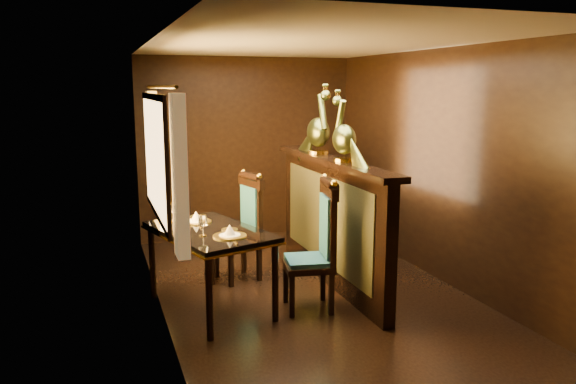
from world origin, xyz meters
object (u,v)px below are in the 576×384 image
at_px(dining_table, 209,237).
at_px(peacock_left, 344,126).
at_px(chair_left, 320,241).
at_px(chair_right, 246,223).
at_px(peacock_right, 318,119).

xyz_separation_m(dining_table, peacock_left, (1.38, 0.02, 1.00)).
bearing_deg(chair_left, peacock_left, 51.43).
bearing_deg(dining_table, chair_right, 36.69).
relative_size(dining_table, chair_left, 1.18).
xyz_separation_m(peacock_left, peacock_right, (0.00, 0.68, 0.03)).
bearing_deg(chair_left, chair_right, 122.41).
relative_size(dining_table, peacock_left, 2.13).
distance_m(chair_left, peacock_right, 1.53).
distance_m(chair_right, peacock_right, 1.39).
xyz_separation_m(dining_table, chair_left, (1.00, -0.31, -0.05)).
bearing_deg(chair_right, peacock_left, -56.31).
bearing_deg(peacock_right, chair_left, -110.64).
height_order(chair_left, peacock_left, peacock_left).
height_order(peacock_left, peacock_right, peacock_right).
relative_size(chair_right, peacock_right, 1.55).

